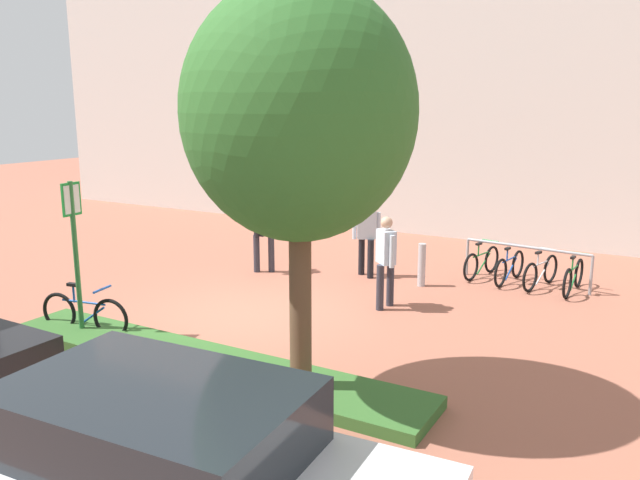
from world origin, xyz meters
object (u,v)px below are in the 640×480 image
(person_suited_navy, at_px, (263,229))
(bike_at_sign, at_px, (85,314))
(car_white_hatch, at_px, (173,480))
(bike_rack_cluster, at_px, (525,268))
(person_casual_tan, at_px, (386,256))
(person_shirt_white, at_px, (366,232))
(tree_sidewalk, at_px, (299,114))
(bollard_steel, at_px, (422,265))
(parking_sign_post, at_px, (74,237))

(person_suited_navy, bearing_deg, bike_at_sign, -93.85)
(person_suited_navy, height_order, car_white_hatch, person_suited_navy)
(bike_rack_cluster, xyz_separation_m, person_casual_tan, (-1.93, -2.86, 0.64))
(person_shirt_white, bearing_deg, person_casual_tan, -55.33)
(person_suited_navy, bearing_deg, car_white_hatch, -60.09)
(tree_sidewalk, relative_size, person_shirt_white, 3.00)
(person_shirt_white, distance_m, car_white_hatch, 9.14)
(person_suited_navy, bearing_deg, bollard_steel, 10.80)
(bollard_steel, height_order, car_white_hatch, car_white_hatch)
(person_casual_tan, bearing_deg, parking_sign_post, -133.76)
(tree_sidewalk, xyz_separation_m, person_suited_navy, (-3.94, 4.92, -2.62))
(parking_sign_post, relative_size, bike_rack_cluster, 0.96)
(bike_rack_cluster, relative_size, person_suited_navy, 1.54)
(bike_at_sign, bearing_deg, car_white_hatch, -33.76)
(bike_at_sign, xyz_separation_m, person_suited_navy, (0.32, 4.72, 0.63))
(bike_at_sign, bearing_deg, person_casual_tan, 44.79)
(bollard_steel, bearing_deg, parking_sign_post, -124.19)
(person_suited_navy, bearing_deg, person_shirt_white, 20.11)
(tree_sidewalk, relative_size, car_white_hatch, 1.18)
(car_white_hatch, bearing_deg, person_casual_tan, 99.77)
(person_casual_tan, distance_m, car_white_hatch, 7.10)
(tree_sidewalk, height_order, person_casual_tan, tree_sidewalk)
(bollard_steel, bearing_deg, tree_sidewalk, -85.35)
(person_casual_tan, bearing_deg, person_shirt_white, 124.67)
(tree_sidewalk, xyz_separation_m, bike_at_sign, (-4.26, 0.20, -3.25))
(person_casual_tan, xyz_separation_m, car_white_hatch, (1.20, -6.99, -0.23))
(tree_sidewalk, distance_m, person_suited_navy, 6.83)
(bike_rack_cluster, distance_m, person_suited_navy, 5.68)
(car_white_hatch, bearing_deg, bike_rack_cluster, 85.79)
(tree_sidewalk, xyz_separation_m, car_white_hatch, (0.67, -3.09, -2.85))
(bike_at_sign, xyz_separation_m, bollard_steel, (3.80, 5.38, 0.10))
(bike_rack_cluster, bearing_deg, parking_sign_post, -129.92)
(parking_sign_post, xyz_separation_m, person_casual_tan, (3.66, 3.82, -0.68))
(bike_rack_cluster, distance_m, person_shirt_white, 3.41)
(bike_rack_cluster, xyz_separation_m, bollard_steel, (-1.85, -1.17, 0.10))
(bollard_steel, distance_m, person_casual_tan, 1.77)
(bollard_steel, xyz_separation_m, person_casual_tan, (-0.08, -1.69, 0.53))
(bike_rack_cluster, xyz_separation_m, person_shirt_white, (-3.18, -1.05, 0.64))
(tree_sidewalk, height_order, bike_at_sign, tree_sidewalk)
(person_shirt_white, bearing_deg, parking_sign_post, -113.16)
(person_casual_tan, distance_m, person_suited_navy, 3.56)
(bike_at_sign, height_order, bollard_steel, bollard_steel)
(parking_sign_post, bearing_deg, person_suited_navy, 87.00)
(person_shirt_white, bearing_deg, bike_at_sign, -114.18)
(bike_at_sign, bearing_deg, person_suited_navy, 86.15)
(parking_sign_post, height_order, bike_rack_cluster, parking_sign_post)
(parking_sign_post, bearing_deg, person_casual_tan, 46.24)
(bike_rack_cluster, height_order, bollard_steel, bollard_steel)
(parking_sign_post, height_order, person_suited_navy, parking_sign_post)
(person_shirt_white, bearing_deg, bike_rack_cluster, 18.24)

